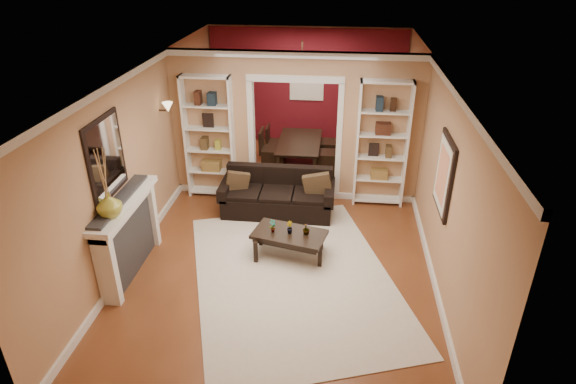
# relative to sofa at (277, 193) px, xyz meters

# --- Properties ---
(floor) EXTENTS (8.00, 8.00, 0.00)m
(floor) POSITION_rel_sofa_xyz_m (0.23, -0.45, -0.39)
(floor) COLOR brown
(floor) RESTS_ON ground
(ceiling) EXTENTS (8.00, 8.00, 0.00)m
(ceiling) POSITION_rel_sofa_xyz_m (0.23, -0.45, 2.31)
(ceiling) COLOR white
(ceiling) RESTS_ON ground
(wall_back) EXTENTS (8.00, 0.00, 8.00)m
(wall_back) POSITION_rel_sofa_xyz_m (0.23, 3.55, 0.96)
(wall_back) COLOR tan
(wall_back) RESTS_ON ground
(wall_front) EXTENTS (8.00, 0.00, 8.00)m
(wall_front) POSITION_rel_sofa_xyz_m (0.23, -4.45, 0.96)
(wall_front) COLOR tan
(wall_front) RESTS_ON ground
(wall_left) EXTENTS (0.00, 8.00, 8.00)m
(wall_left) POSITION_rel_sofa_xyz_m (-2.02, -0.45, 0.96)
(wall_left) COLOR tan
(wall_left) RESTS_ON ground
(wall_right) EXTENTS (0.00, 8.00, 8.00)m
(wall_right) POSITION_rel_sofa_xyz_m (2.48, -0.45, 0.96)
(wall_right) COLOR tan
(wall_right) RESTS_ON ground
(partition_wall) EXTENTS (4.50, 0.15, 2.70)m
(partition_wall) POSITION_rel_sofa_xyz_m (0.23, 0.75, 0.96)
(partition_wall) COLOR tan
(partition_wall) RESTS_ON floor
(red_back_panel) EXTENTS (4.44, 0.04, 2.64)m
(red_back_panel) POSITION_rel_sofa_xyz_m (0.23, 3.52, 0.93)
(red_back_panel) COLOR maroon
(red_back_panel) RESTS_ON floor
(dining_window) EXTENTS (0.78, 0.03, 0.98)m
(dining_window) POSITION_rel_sofa_xyz_m (0.23, 3.48, 1.16)
(dining_window) COLOR #8CA5CC
(dining_window) RESTS_ON wall_back
(area_rug) EXTENTS (3.79, 4.49, 0.01)m
(area_rug) POSITION_rel_sofa_xyz_m (0.47, -1.85, -0.38)
(area_rug) COLOR beige
(area_rug) RESTS_ON floor
(sofa) EXTENTS (2.00, 0.86, 0.78)m
(sofa) POSITION_rel_sofa_xyz_m (0.00, 0.00, 0.00)
(sofa) COLOR black
(sofa) RESTS_ON floor
(pillow_left) EXTENTS (0.41, 0.23, 0.39)m
(pillow_left) POSITION_rel_sofa_xyz_m (-0.71, -0.02, 0.19)
(pillow_left) COLOR #503B22
(pillow_left) RESTS_ON sofa
(pillow_right) EXTENTS (0.47, 0.14, 0.46)m
(pillow_right) POSITION_rel_sofa_xyz_m (0.71, -0.02, 0.22)
(pillow_right) COLOR #503B22
(pillow_right) RESTS_ON sofa
(coffee_table) EXTENTS (1.19, 0.83, 0.41)m
(coffee_table) POSITION_rel_sofa_xyz_m (0.35, -1.32, -0.18)
(coffee_table) COLOR black
(coffee_table) RESTS_ON floor
(plant_left) EXTENTS (0.13, 0.13, 0.21)m
(plant_left) POSITION_rel_sofa_xyz_m (0.10, -1.32, 0.12)
(plant_left) COLOR #336626
(plant_left) RESTS_ON coffee_table
(plant_center) EXTENTS (0.13, 0.13, 0.19)m
(plant_center) POSITION_rel_sofa_xyz_m (0.35, -1.32, 0.12)
(plant_center) COLOR #336626
(plant_center) RESTS_ON coffee_table
(plant_right) EXTENTS (0.15, 0.15, 0.19)m
(plant_right) POSITION_rel_sofa_xyz_m (0.61, -1.32, 0.11)
(plant_right) COLOR #336626
(plant_right) RESTS_ON coffee_table
(bookshelf_left) EXTENTS (0.90, 0.30, 2.30)m
(bookshelf_left) POSITION_rel_sofa_xyz_m (-1.32, 0.58, 0.76)
(bookshelf_left) COLOR white
(bookshelf_left) RESTS_ON floor
(bookshelf_right) EXTENTS (0.90, 0.30, 2.30)m
(bookshelf_right) POSITION_rel_sofa_xyz_m (1.78, 0.58, 0.76)
(bookshelf_right) COLOR white
(bookshelf_right) RESTS_ON floor
(fireplace) EXTENTS (0.32, 1.70, 1.16)m
(fireplace) POSITION_rel_sofa_xyz_m (-1.86, -1.95, 0.19)
(fireplace) COLOR white
(fireplace) RESTS_ON floor
(vase) EXTENTS (0.41, 0.41, 0.34)m
(vase) POSITION_rel_sofa_xyz_m (-1.86, -2.35, 0.94)
(vase) COLOR #9B9C32
(vase) RESTS_ON fireplace
(mirror) EXTENTS (0.03, 0.95, 1.10)m
(mirror) POSITION_rel_sofa_xyz_m (-2.00, -1.95, 1.41)
(mirror) COLOR silver
(mirror) RESTS_ON wall_left
(wall_sconce) EXTENTS (0.18, 0.18, 0.22)m
(wall_sconce) POSITION_rel_sofa_xyz_m (-1.92, 0.10, 1.44)
(wall_sconce) COLOR #FFE0A5
(wall_sconce) RESTS_ON wall_left
(framed_art) EXTENTS (0.04, 0.85, 1.05)m
(framed_art) POSITION_rel_sofa_xyz_m (2.44, -1.45, 1.16)
(framed_art) COLOR black
(framed_art) RESTS_ON wall_right
(dining_table) EXTENTS (1.61, 0.90, 0.57)m
(dining_table) POSITION_rel_sofa_xyz_m (0.23, 2.10, -0.11)
(dining_table) COLOR black
(dining_table) RESTS_ON floor
(dining_chair_nw) EXTENTS (0.46, 0.46, 0.92)m
(dining_chair_nw) POSITION_rel_sofa_xyz_m (-0.32, 1.80, 0.07)
(dining_chair_nw) COLOR black
(dining_chair_nw) RESTS_ON floor
(dining_chair_ne) EXTENTS (0.49, 0.49, 0.86)m
(dining_chair_ne) POSITION_rel_sofa_xyz_m (0.78, 1.80, 0.04)
(dining_chair_ne) COLOR black
(dining_chair_ne) RESTS_ON floor
(dining_chair_sw) EXTENTS (0.46, 0.46, 0.79)m
(dining_chair_sw) POSITION_rel_sofa_xyz_m (-0.32, 2.40, 0.00)
(dining_chair_sw) COLOR black
(dining_chair_sw) RESTS_ON floor
(dining_chair_se) EXTENTS (0.48, 0.48, 0.88)m
(dining_chair_se) POSITION_rel_sofa_xyz_m (0.78, 2.40, 0.05)
(dining_chair_se) COLOR black
(dining_chair_se) RESTS_ON floor
(chandelier) EXTENTS (0.50, 0.50, 0.30)m
(chandelier) POSITION_rel_sofa_xyz_m (0.23, 2.25, 1.63)
(chandelier) COLOR #372419
(chandelier) RESTS_ON ceiling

